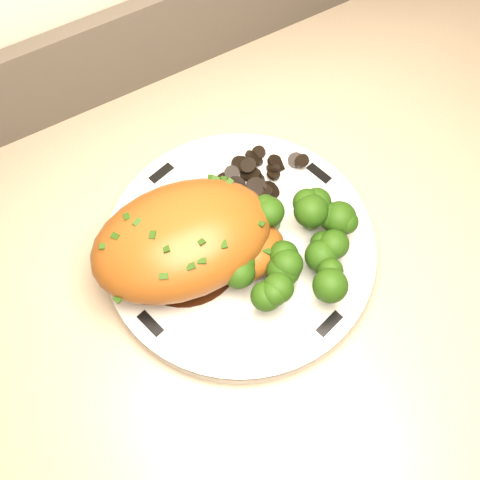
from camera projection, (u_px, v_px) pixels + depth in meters
plate at (240, 248)px, 0.66m from camera, size 0.35×0.35×0.02m
rim_accent_0 at (319, 173)px, 0.69m from camera, size 0.02×0.03×0.00m
rim_accent_1 at (161, 173)px, 0.69m from camera, size 0.03×0.02×0.00m
rim_accent_2 at (150, 324)px, 0.61m from camera, size 0.02×0.03×0.00m
rim_accent_3 at (329, 324)px, 0.61m from camera, size 0.03×0.02×0.00m
gravy_pool at (185, 255)px, 0.64m from camera, size 0.12×0.12×0.00m
chicken_breast at (189, 241)px, 0.61m from camera, size 0.20×0.15×0.07m
mushroom_pile at (265, 177)px, 0.69m from camera, size 0.09×0.07×0.02m
broccoli_florets at (291, 248)px, 0.62m from camera, size 0.15×0.13×0.05m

